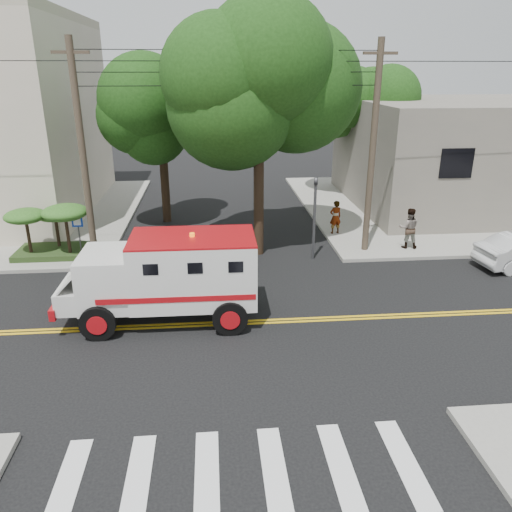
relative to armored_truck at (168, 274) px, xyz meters
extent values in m
plane|color=black|center=(2.00, -0.46, -1.64)|extent=(100.00, 100.00, 0.00)
cube|color=gray|center=(15.50, 13.04, -1.57)|extent=(17.00, 17.00, 0.15)
cube|color=#6C665D|center=(17.00, 13.54, 1.51)|extent=(14.00, 12.00, 6.00)
cylinder|color=#382D23|center=(-3.60, 5.54, 2.86)|extent=(0.28, 0.28, 9.00)
cylinder|color=#382D23|center=(8.30, 5.74, 2.86)|extent=(0.28, 0.28, 9.00)
cylinder|color=black|center=(3.50, 6.04, 1.86)|extent=(0.44, 0.44, 7.00)
sphere|color=#16360E|center=(3.50, 6.04, 5.36)|extent=(5.32, 5.32, 5.32)
sphere|color=#16360E|center=(4.64, 5.28, 5.93)|extent=(4.56, 4.56, 4.56)
cylinder|color=black|center=(-1.00, 11.54, 1.16)|extent=(0.44, 0.44, 5.60)
sphere|color=#16360E|center=(-1.00, 11.54, 3.96)|extent=(3.92, 3.92, 3.92)
sphere|color=#16360E|center=(-0.16, 10.98, 4.38)|extent=(3.36, 3.36, 3.36)
cylinder|color=black|center=(10.50, 15.54, 1.33)|extent=(0.44, 0.44, 5.95)
sphere|color=#16360E|center=(10.50, 15.54, 4.31)|extent=(4.20, 4.20, 4.20)
sphere|color=#16360E|center=(11.40, 14.94, 4.76)|extent=(3.60, 3.60, 3.60)
cylinder|color=#3F3F42|center=(5.80, 5.14, 0.16)|extent=(0.12, 0.12, 3.60)
imported|color=#3F3F42|center=(5.80, 5.14, 1.51)|extent=(0.15, 0.18, 0.90)
cylinder|color=#3F3F42|center=(-4.20, 5.74, -0.64)|extent=(0.06, 0.06, 2.00)
cube|color=#0C33A5|center=(-4.20, 5.68, 0.16)|extent=(0.45, 0.03, 0.45)
cube|color=#1E3314|center=(-5.50, 6.34, -1.37)|extent=(3.20, 2.00, 0.24)
cylinder|color=black|center=(-6.40, 6.04, -0.49)|extent=(0.14, 0.14, 1.52)
ellipsoid|color=#235018|center=(-6.40, 6.04, 0.36)|extent=(1.73, 1.73, 0.60)
cylinder|color=black|center=(-5.40, 6.74, -0.57)|extent=(0.14, 0.14, 1.36)
ellipsoid|color=#235018|center=(-5.40, 6.74, 0.19)|extent=(1.55, 1.55, 0.54)
cylinder|color=black|center=(-4.70, 5.84, -0.41)|extent=(0.14, 0.14, 1.68)
ellipsoid|color=#235018|center=(-4.70, 5.84, 0.53)|extent=(1.91, 1.91, 0.66)
cube|color=silver|center=(0.82, -0.01, 0.12)|extent=(3.95, 2.35, 2.12)
cube|color=silver|center=(-1.90, 0.01, -0.08)|extent=(1.63, 2.23, 1.72)
cube|color=black|center=(-2.69, 0.02, 0.38)|extent=(0.07, 1.72, 0.71)
cube|color=silver|center=(-2.96, 0.02, -0.58)|extent=(0.92, 2.02, 0.71)
cube|color=#A50C12|center=(-3.47, 0.02, -0.84)|extent=(0.20, 2.17, 0.35)
cube|color=#A50C12|center=(0.82, -0.01, 1.21)|extent=(3.95, 2.35, 0.06)
cylinder|color=black|center=(-2.11, -1.12, -1.09)|extent=(1.11, 0.33, 1.11)
cylinder|color=black|center=(-2.10, 1.14, -1.09)|extent=(1.11, 0.33, 1.11)
cylinder|color=black|center=(1.92, -1.14, -1.09)|extent=(1.11, 0.33, 1.11)
cylinder|color=black|center=(1.94, 1.12, -1.09)|extent=(1.11, 0.33, 1.11)
imported|color=gray|center=(7.50, 8.17, -0.66)|extent=(0.68, 0.52, 1.66)
imported|color=gray|center=(10.29, 5.79, -0.57)|extent=(1.03, 0.87, 1.85)
camera|label=1|loc=(1.49, -15.00, 6.20)|focal=35.00mm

